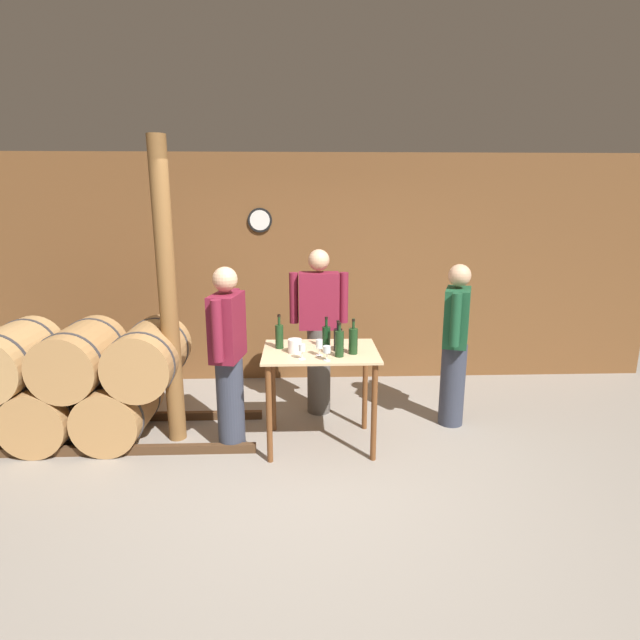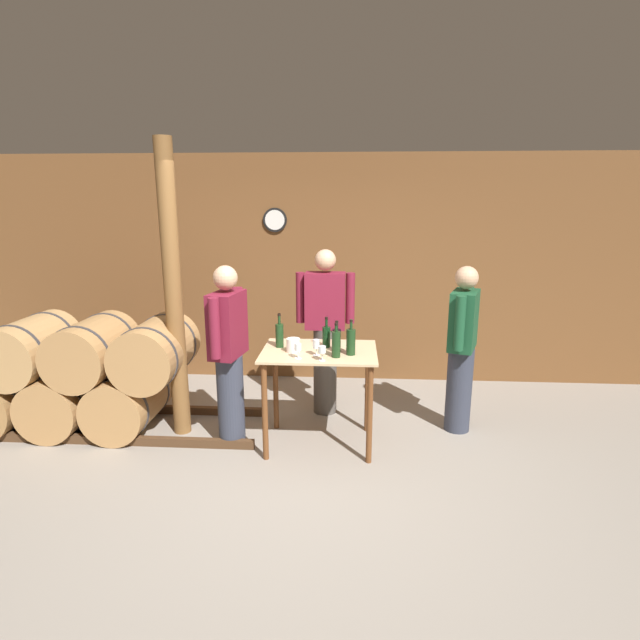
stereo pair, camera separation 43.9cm
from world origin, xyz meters
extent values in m
plane|color=gray|center=(0.00, 0.00, 0.00)|extent=(14.00, 14.00, 0.00)
cube|color=brown|center=(0.00, 2.47, 1.35)|extent=(8.40, 0.05, 2.70)
cylinder|color=black|center=(-0.58, 2.43, 1.94)|extent=(0.28, 0.03, 0.28)
cylinder|color=white|center=(-0.58, 2.41, 1.94)|extent=(0.23, 0.01, 0.23)
cube|color=#4C331E|center=(-2.41, 0.56, 0.04)|extent=(3.80, 0.06, 0.08)
cube|color=#4C331E|center=(-2.41, 1.25, 0.04)|extent=(3.80, 0.06, 0.08)
cylinder|color=#9E7242|center=(-3.03, 0.91, 0.29)|extent=(0.58, 0.87, 0.58)
cylinder|color=#38383D|center=(-3.03, 1.17, 0.29)|extent=(0.60, 0.03, 0.60)
cylinder|color=#AD7F4C|center=(-2.41, 0.91, 0.29)|extent=(0.58, 0.87, 0.58)
cylinder|color=#38383D|center=(-2.41, 0.64, 0.29)|extent=(0.60, 0.03, 0.60)
cylinder|color=#38383D|center=(-2.41, 1.17, 0.29)|extent=(0.60, 0.03, 0.60)
cylinder|color=#AD7F4C|center=(-1.80, 0.91, 0.29)|extent=(0.58, 0.87, 0.58)
cylinder|color=#38383D|center=(-1.80, 0.64, 0.29)|extent=(0.60, 0.03, 0.60)
cylinder|color=#38383D|center=(-1.80, 1.17, 0.29)|extent=(0.60, 0.03, 0.60)
cylinder|color=tan|center=(-2.72, 0.91, 0.79)|extent=(0.58, 0.87, 0.58)
cylinder|color=#38383D|center=(-2.72, 0.64, 0.79)|extent=(0.60, 0.03, 0.60)
cylinder|color=#38383D|center=(-2.72, 1.17, 0.79)|extent=(0.60, 0.03, 0.60)
cylinder|color=#AD7F4C|center=(-2.11, 0.91, 0.79)|extent=(0.58, 0.87, 0.58)
cylinder|color=#38383D|center=(-2.11, 0.64, 0.79)|extent=(0.60, 0.03, 0.60)
cylinder|color=#38383D|center=(-2.11, 1.17, 0.79)|extent=(0.60, 0.03, 0.60)
cylinder|color=#AD7F4C|center=(-1.49, 0.91, 0.79)|extent=(0.58, 0.87, 0.58)
cylinder|color=#38383D|center=(-1.49, 0.64, 0.79)|extent=(0.60, 0.03, 0.60)
cylinder|color=#38383D|center=(-1.49, 1.17, 0.79)|extent=(0.60, 0.03, 0.60)
cube|color=#D1B284|center=(0.06, 0.69, 0.88)|extent=(1.00, 0.72, 0.02)
cylinder|color=brown|center=(-0.38, 0.39, 0.44)|extent=(0.05, 0.05, 0.87)
cylinder|color=brown|center=(0.50, 0.39, 0.44)|extent=(0.05, 0.05, 0.87)
cylinder|color=brown|center=(-0.38, 0.99, 0.44)|extent=(0.05, 0.05, 0.87)
cylinder|color=brown|center=(0.50, 0.99, 0.44)|extent=(0.05, 0.05, 0.87)
cylinder|color=brown|center=(-1.27, 0.86, 1.35)|extent=(0.16, 0.16, 2.70)
cylinder|color=#193819|center=(-0.30, 0.77, 1.00)|extent=(0.07, 0.07, 0.21)
cylinder|color=#193819|center=(-0.30, 0.77, 1.15)|extent=(0.02, 0.02, 0.10)
cylinder|color=black|center=(-0.30, 0.77, 1.19)|extent=(0.03, 0.03, 0.02)
cylinder|color=black|center=(0.12, 0.80, 0.99)|extent=(0.07, 0.07, 0.18)
cylinder|color=black|center=(0.12, 0.80, 1.12)|extent=(0.02, 0.02, 0.09)
cylinder|color=black|center=(0.12, 0.80, 1.16)|extent=(0.03, 0.03, 0.02)
cylinder|color=black|center=(0.21, 0.67, 0.99)|extent=(0.07, 0.07, 0.20)
cylinder|color=black|center=(0.21, 0.67, 1.13)|extent=(0.02, 0.02, 0.08)
cylinder|color=black|center=(0.21, 0.67, 1.16)|extent=(0.03, 0.03, 0.02)
cylinder|color=#193819|center=(0.21, 0.51, 1.00)|extent=(0.07, 0.07, 0.22)
cylinder|color=#193819|center=(0.21, 0.51, 1.15)|extent=(0.02, 0.02, 0.07)
cylinder|color=black|center=(0.21, 0.51, 1.18)|extent=(0.03, 0.03, 0.02)
cylinder|color=#193819|center=(0.34, 0.59, 1.00)|extent=(0.08, 0.08, 0.22)
cylinder|color=#193819|center=(0.34, 0.59, 1.16)|extent=(0.02, 0.02, 0.09)
cylinder|color=black|center=(0.34, 0.59, 1.19)|extent=(0.03, 0.03, 0.02)
cylinder|color=silver|center=(-0.10, 0.45, 0.90)|extent=(0.06, 0.06, 0.00)
cylinder|color=silver|center=(-0.10, 0.45, 0.93)|extent=(0.01, 0.01, 0.07)
cylinder|color=silver|center=(-0.10, 0.45, 0.99)|extent=(0.06, 0.06, 0.06)
cylinder|color=silver|center=(0.04, 0.55, 0.90)|extent=(0.06, 0.06, 0.00)
cylinder|color=silver|center=(0.04, 0.55, 0.93)|extent=(0.01, 0.01, 0.06)
cylinder|color=silver|center=(0.04, 0.55, 1.00)|extent=(0.06, 0.06, 0.07)
cylinder|color=silver|center=(0.10, 0.41, 0.90)|extent=(0.06, 0.06, 0.00)
cylinder|color=silver|center=(0.10, 0.41, 0.93)|extent=(0.01, 0.01, 0.06)
cylinder|color=silver|center=(0.10, 0.41, 0.99)|extent=(0.06, 0.06, 0.06)
cylinder|color=white|center=(-0.16, 0.63, 0.95)|extent=(0.12, 0.12, 0.12)
cylinder|color=#4C4742|center=(0.07, 1.41, 0.45)|extent=(0.24, 0.24, 0.91)
cube|color=maroon|center=(0.07, 1.41, 1.19)|extent=(0.40, 0.22, 0.57)
sphere|color=tan|center=(0.07, 1.41, 1.60)|extent=(0.21, 0.21, 0.21)
cylinder|color=maroon|center=(0.32, 1.41, 1.22)|extent=(0.09, 0.09, 0.51)
cylinder|color=maroon|center=(-0.18, 1.41, 1.22)|extent=(0.09, 0.09, 0.51)
cylinder|color=#333847|center=(1.37, 1.08, 0.41)|extent=(0.24, 0.24, 0.82)
cube|color=#194C2D|center=(1.37, 1.08, 1.09)|extent=(0.34, 0.45, 0.54)
sphere|color=tan|center=(1.37, 1.08, 1.49)|extent=(0.21, 0.21, 0.21)
cylinder|color=#194C2D|center=(1.46, 1.31, 1.12)|extent=(0.09, 0.09, 0.49)
cylinder|color=#194C2D|center=(1.29, 0.84, 1.12)|extent=(0.09, 0.09, 0.49)
cylinder|color=#333847|center=(-0.74, 0.66, 0.42)|extent=(0.24, 0.24, 0.84)
cube|color=maroon|center=(-0.74, 0.66, 1.12)|extent=(0.29, 0.43, 0.57)
sphere|color=tan|center=(-0.74, 0.66, 1.53)|extent=(0.21, 0.21, 0.21)
cylinder|color=maroon|center=(-0.78, 0.41, 1.15)|extent=(0.09, 0.09, 0.51)
cylinder|color=maroon|center=(-0.69, 0.90, 1.15)|extent=(0.09, 0.09, 0.51)
camera|label=1|loc=(-0.10, -3.48, 2.18)|focal=28.00mm
camera|label=2|loc=(0.34, -3.47, 2.18)|focal=28.00mm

